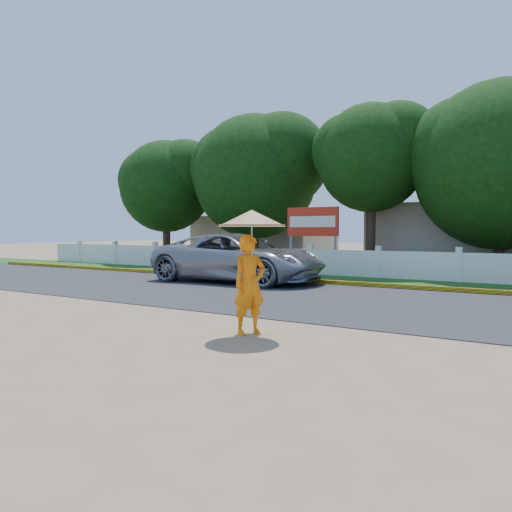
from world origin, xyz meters
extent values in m
plane|color=#9E8460|center=(0.00, 0.00, 0.00)|extent=(120.00, 120.00, 0.00)
cube|color=#38383A|center=(0.00, 4.50, 0.01)|extent=(60.00, 7.00, 0.02)
cube|color=#2D601E|center=(0.00, 9.75, 0.01)|extent=(60.00, 3.50, 0.03)
cube|color=yellow|center=(0.00, 8.05, 0.08)|extent=(40.00, 0.18, 0.16)
cube|color=silver|center=(0.00, 11.20, 0.55)|extent=(40.00, 0.10, 1.10)
cube|color=#B7AD99|center=(3.00, 18.00, 1.60)|extent=(10.00, 6.00, 3.20)
cube|color=#B7AD99|center=(-10.00, 19.00, 1.40)|extent=(8.00, 5.00, 2.80)
imported|color=#94959B|center=(-3.93, 7.06, 0.90)|extent=(6.55, 3.14, 1.80)
imported|color=orange|center=(1.39, -0.44, 0.92)|extent=(0.68, 0.79, 1.84)
cylinder|color=gray|center=(1.44, -0.44, 1.63)|extent=(0.03, 0.03, 1.20)
cone|color=tan|center=(1.44, -0.44, 2.14)|extent=(1.26, 1.26, 0.30)
cylinder|color=gray|center=(-4.53, 12.30, 1.00)|extent=(0.12, 0.12, 2.00)
cylinder|color=gray|center=(-2.33, 12.30, 1.00)|extent=(0.12, 0.12, 2.00)
cube|color=red|center=(-3.43, 12.30, 2.30)|extent=(2.50, 0.12, 1.30)
cube|color=silver|center=(-3.43, 12.24, 2.30)|extent=(2.25, 0.02, 0.49)
cylinder|color=#473828|center=(-13.62, 13.89, 1.50)|extent=(0.44, 0.44, 2.99)
sphere|color=#153F0E|center=(-13.62, 13.89, 4.46)|extent=(5.33, 5.33, 5.33)
cylinder|color=#473828|center=(3.98, 14.34, 1.32)|extent=(0.44, 0.44, 2.65)
sphere|color=#153F0E|center=(3.98, 14.34, 4.54)|extent=(6.86, 6.86, 6.86)
cylinder|color=#473828|center=(-1.23, 13.77, 1.91)|extent=(0.44, 0.44, 3.82)
sphere|color=#153F0E|center=(-1.23, 13.77, 5.16)|extent=(4.88, 4.88, 4.88)
cylinder|color=#473828|center=(-7.83, 14.41, 1.47)|extent=(0.44, 0.44, 2.94)
sphere|color=#153F0E|center=(-7.83, 14.41, 4.74)|extent=(6.56, 6.56, 6.56)
camera|label=1|loc=(6.34, -8.14, 1.93)|focal=35.00mm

